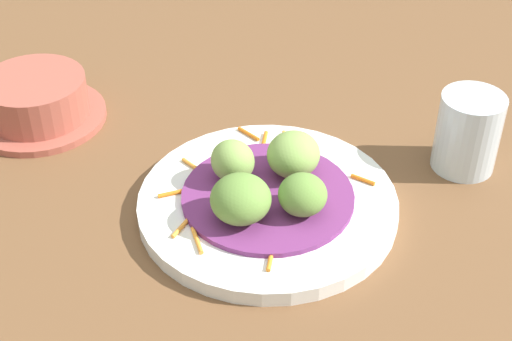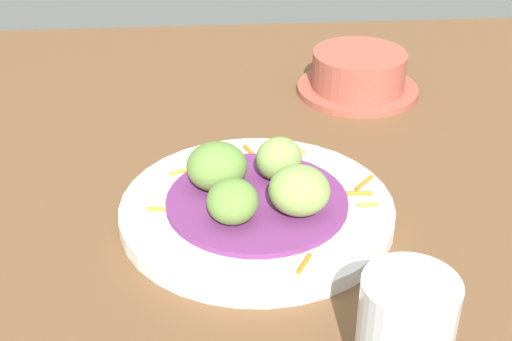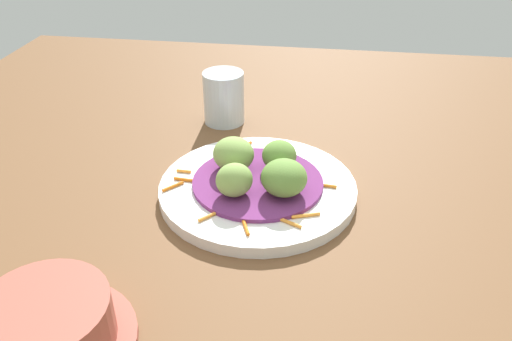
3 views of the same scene
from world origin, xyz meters
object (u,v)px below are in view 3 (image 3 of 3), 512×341
at_px(guac_scoop_back, 279,154).
at_px(water_glass, 224,98).
at_px(guac_scoop_left, 233,154).
at_px(main_plate, 258,189).
at_px(guac_scoop_right, 284,178).
at_px(guac_scoop_center, 234,180).
at_px(terracotta_bowl, 47,328).

relative_size(guac_scoop_back, water_glass, 0.55).
xyz_separation_m(guac_scoop_left, water_glass, (-0.05, 0.17, -0.00)).
bearing_deg(main_plate, guac_scoop_right, -33.66).
height_order(guac_scoop_center, guac_scoop_back, guac_scoop_center).
bearing_deg(water_glass, guac_scoop_back, -57.02).
relative_size(main_plate, guac_scoop_left, 4.64).
xyz_separation_m(main_plate, guac_scoop_left, (-0.03, 0.02, 0.03)).
height_order(guac_scoop_left, guac_scoop_center, guac_scoop_left).
bearing_deg(terracotta_bowl, guac_scoop_right, 53.10).
relative_size(main_plate, guac_scoop_center, 5.57).
relative_size(guac_scoop_right, guac_scoop_back, 1.23).
relative_size(main_plate, terracotta_bowl, 1.67).
bearing_deg(guac_scoop_back, main_plate, -123.66).
distance_m(main_plate, water_glass, 0.22).
distance_m(guac_scoop_back, terracotta_bowl, 0.34).
height_order(guac_scoop_left, guac_scoop_right, same).
xyz_separation_m(guac_scoop_right, guac_scoop_back, (-0.01, 0.06, -0.00)).
xyz_separation_m(main_plate, water_glass, (-0.08, 0.20, 0.03)).
relative_size(guac_scoop_center, terracotta_bowl, 0.30).
bearing_deg(main_plate, terracotta_bowl, -118.89).
height_order(guac_scoop_right, guac_scoop_back, guac_scoop_right).
xyz_separation_m(guac_scoop_right, terracotta_bowl, (-0.18, -0.24, -0.02)).
bearing_deg(guac_scoop_right, terracotta_bowl, -126.90).
bearing_deg(main_plate, water_glass, 112.69).
relative_size(guac_scoop_center, water_glass, 0.54).
height_order(main_plate, water_glass, water_glass).
height_order(guac_scoop_back, terracotta_bowl, guac_scoop_back).
xyz_separation_m(guac_scoop_center, guac_scoop_back, (0.05, 0.07, -0.00)).
bearing_deg(guac_scoop_back, guac_scoop_center, -123.66).
distance_m(guac_scoop_left, guac_scoop_right, 0.08).
xyz_separation_m(main_plate, guac_scoop_right, (0.03, -0.02, 0.03)).
distance_m(guac_scoop_right, terracotta_bowl, 0.30).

